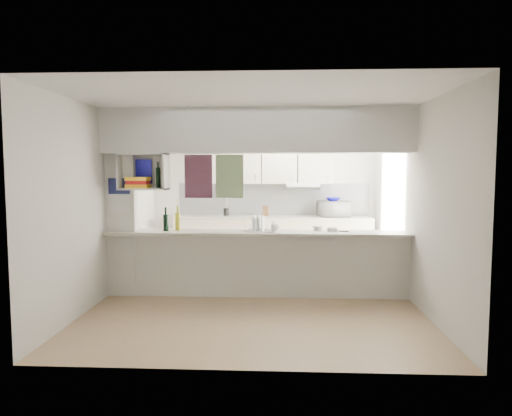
# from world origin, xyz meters

# --- Properties ---
(floor) EXTENTS (4.80, 4.80, 0.00)m
(floor) POSITION_xyz_m (0.00, 0.00, 0.00)
(floor) COLOR tan
(floor) RESTS_ON ground
(ceiling) EXTENTS (4.80, 4.80, 0.00)m
(ceiling) POSITION_xyz_m (0.00, 0.00, 2.60)
(ceiling) COLOR white
(ceiling) RESTS_ON wall_back
(wall_back) EXTENTS (4.20, 0.00, 4.20)m
(wall_back) POSITION_xyz_m (0.00, 2.40, 1.30)
(wall_back) COLOR silver
(wall_back) RESTS_ON floor
(wall_left) EXTENTS (0.00, 4.80, 4.80)m
(wall_left) POSITION_xyz_m (-2.10, 0.00, 1.30)
(wall_left) COLOR silver
(wall_left) RESTS_ON floor
(wall_right) EXTENTS (0.00, 4.80, 4.80)m
(wall_right) POSITION_xyz_m (2.10, 0.00, 1.30)
(wall_right) COLOR silver
(wall_right) RESTS_ON floor
(servery_partition) EXTENTS (4.20, 0.50, 2.60)m
(servery_partition) POSITION_xyz_m (-0.17, 0.00, 1.66)
(servery_partition) COLOR silver
(servery_partition) RESTS_ON floor
(cubby_shelf) EXTENTS (0.65, 0.35, 0.50)m
(cubby_shelf) POSITION_xyz_m (-1.57, -0.06, 1.71)
(cubby_shelf) COLOR white
(cubby_shelf) RESTS_ON bulkhead
(kitchen_run) EXTENTS (3.60, 0.63, 2.24)m
(kitchen_run) POSITION_xyz_m (0.16, 2.14, 0.83)
(kitchen_run) COLOR beige
(kitchen_run) RESTS_ON floor
(microwave) EXTENTS (0.59, 0.47, 0.29)m
(microwave) POSITION_xyz_m (1.32, 2.07, 1.06)
(microwave) COLOR white
(microwave) RESTS_ON bench_top
(bowl) EXTENTS (0.27, 0.27, 0.07)m
(bowl) POSITION_xyz_m (1.30, 2.04, 1.24)
(bowl) COLOR #0E0B82
(bowl) RESTS_ON microwave
(dish_rack) EXTENTS (0.49, 0.40, 0.23)m
(dish_rack) POSITION_xyz_m (0.06, 0.03, 1.01)
(dish_rack) COLOR silver
(dish_rack) RESTS_ON breakfast_bar
(cup) EXTENTS (0.12, 0.12, 0.09)m
(cup) POSITION_xyz_m (0.25, -0.04, 0.98)
(cup) COLOR white
(cup) RESTS_ON dish_rack
(wine_bottles) EXTENTS (0.22, 0.15, 0.35)m
(wine_bottles) POSITION_xyz_m (-1.20, 0.02, 1.05)
(wine_bottles) COLOR black
(wine_bottles) RESTS_ON breakfast_bar
(plastic_tubs) EXTENTS (0.49, 0.21, 0.07)m
(plastic_tubs) POSITION_xyz_m (0.94, 0.07, 0.95)
(plastic_tubs) COLOR silver
(plastic_tubs) RESTS_ON breakfast_bar
(utensil_jar) EXTENTS (0.10, 0.10, 0.14)m
(utensil_jar) POSITION_xyz_m (-0.68, 2.15, 0.99)
(utensil_jar) COLOR black
(utensil_jar) RESTS_ON bench_top
(knife_block) EXTENTS (0.11, 0.10, 0.19)m
(knife_block) POSITION_xyz_m (0.06, 2.18, 1.01)
(knife_block) COLOR brown
(knife_block) RESTS_ON bench_top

